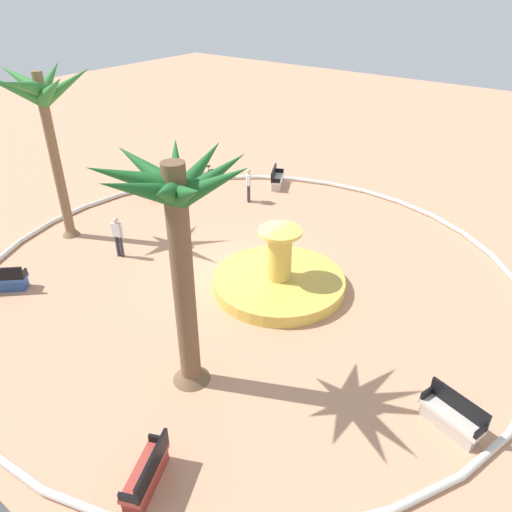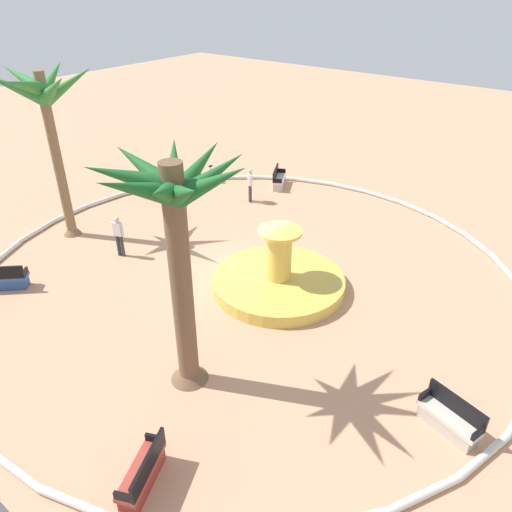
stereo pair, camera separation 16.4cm
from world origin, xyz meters
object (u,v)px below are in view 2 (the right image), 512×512
object	(u,v)px
palm_tree_by_curb	(45,108)
person_cyclist_helmet	(250,184)
bench_southeast	(160,191)
bench_southwest	(143,474)
bench_east	(449,420)
fountain	(279,280)
palm_tree_near_fountain	(176,224)
person_cyclist_photo	(119,234)
bicycle_red_frame	(205,177)
bench_north	(279,180)
bench_west	(5,280)

from	to	relation	value
palm_tree_by_curb	person_cyclist_helmet	size ratio (longest dim) A/B	4.17
bench_southeast	bench_southwest	bearing A→B (deg)	135.90
bench_east	bench_southwest	distance (m)	7.42
fountain	palm_tree_near_fountain	size ratio (longest dim) A/B	0.71
fountain	bench_east	size ratio (longest dim) A/B	2.81
person_cyclist_photo	bench_southeast	bearing A→B (deg)	-58.15
palm_tree_near_fountain	person_cyclist_helmet	world-z (taller)	palm_tree_near_fountain
palm_tree_by_curb	palm_tree_near_fountain	bearing A→B (deg)	162.98
palm_tree_by_curb	bicycle_red_frame	distance (m)	9.30
bench_north	person_cyclist_helmet	world-z (taller)	person_cyclist_helmet
palm_tree_near_fountain	bicycle_red_frame	bearing A→B (deg)	-49.02
person_cyclist_helmet	person_cyclist_photo	xyz separation A→B (m)	(0.81, 7.29, 0.01)
fountain	person_cyclist_photo	size ratio (longest dim) A/B	2.77
person_cyclist_photo	person_cyclist_helmet	bearing A→B (deg)	-96.32
bench_southwest	person_cyclist_photo	size ratio (longest dim) A/B	0.98
palm_tree_by_curb	bench_north	bearing A→B (deg)	-111.95
bench_southeast	bench_north	bearing A→B (deg)	-129.24
bench_west	bicycle_red_frame	world-z (taller)	bench_west
bench_north	bench_southwest	size ratio (longest dim) A/B	0.99
palm_tree_near_fountain	person_cyclist_helmet	xyz separation A→B (m)	(6.18, -10.56, -3.92)
fountain	bench_west	bearing A→B (deg)	37.72
fountain	bicycle_red_frame	bearing A→B (deg)	-32.85
bench_southwest	bicycle_red_frame	world-z (taller)	bench_southwest
person_cyclist_photo	bench_east	bearing A→B (deg)	177.35
fountain	bench_west	size ratio (longest dim) A/B	3.12
bench_southeast	person_cyclist_helmet	distance (m)	4.58
bicycle_red_frame	bench_north	bearing A→B (deg)	-147.92
palm_tree_by_curb	bench_southwest	distance (m)	14.08
palm_tree_by_curb	bench_east	world-z (taller)	palm_tree_by_curb
palm_tree_by_curb	bench_southeast	size ratio (longest dim) A/B	4.19
bench_north	bench_southwest	xyz separation A→B (m)	(-7.67, 15.96, 0.00)
bench_west	bench_southeast	xyz separation A→B (m)	(1.66, -8.99, 0.00)
bench_east	bench_west	distance (m)	15.12
bench_east	bicycle_red_frame	bearing A→B (deg)	-27.60
bench_east	bench_southwest	xyz separation A→B (m)	(4.82, 5.63, 0.00)
bench_north	palm_tree_near_fountain	bearing A→B (deg)	115.42
person_cyclist_helmet	person_cyclist_photo	size ratio (longest dim) A/B	0.99
bench_east	person_cyclist_photo	size ratio (longest dim) A/B	0.98
person_cyclist_helmet	bench_southwest	bearing A→B (deg)	119.54
bench_east	bench_southeast	xyz separation A→B (m)	(16.38, -5.57, 0.00)
palm_tree_near_fountain	bench_southwest	world-z (taller)	palm_tree_near_fountain
fountain	bench_southeast	size ratio (longest dim) A/B	2.82
bicycle_red_frame	person_cyclist_helmet	bearing A→B (deg)	173.94
bench_west	bench_southeast	size ratio (longest dim) A/B	0.90
bench_southeast	bench_southwest	distance (m)	16.10
fountain	bench_southeast	distance (m)	9.86
bench_north	bench_west	bearing A→B (deg)	80.77
palm_tree_near_fountain	person_cyclist_photo	distance (m)	8.64
palm_tree_by_curb	person_cyclist_photo	xyz separation A→B (m)	(-3.17, -0.16, -4.43)
bicycle_red_frame	person_cyclist_helmet	xyz separation A→B (m)	(-3.30, 0.35, 0.56)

